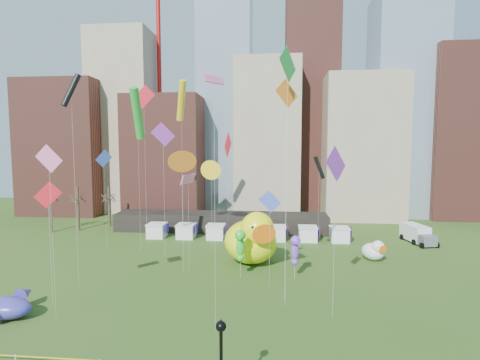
# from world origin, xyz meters

# --- Properties ---
(skyline) EXTENTS (101.00, 23.00, 68.00)m
(skyline) POSITION_xyz_m (2.25, 61.06, 21.44)
(skyline) COLOR brown
(skyline) RESTS_ON ground
(crane_left) EXTENTS (23.00, 1.00, 76.00)m
(crane_left) POSITION_xyz_m (-21.11, 64.00, 46.90)
(crane_left) COLOR red
(crane_left) RESTS_ON ground
(crane_right) EXTENTS (23.00, 1.00, 76.00)m
(crane_right) POSITION_xyz_m (30.89, 64.00, 46.90)
(crane_right) COLOR red
(crane_right) RESTS_ON ground
(pavilion) EXTENTS (38.00, 6.00, 3.20)m
(pavilion) POSITION_xyz_m (-4.00, 42.00, 1.60)
(pavilion) COLOR black
(pavilion) RESTS_ON ground
(vendor_tents) EXTENTS (33.24, 2.80, 2.40)m
(vendor_tents) POSITION_xyz_m (1.02, 36.00, 1.11)
(vendor_tents) COLOR white
(vendor_tents) RESTS_ON ground
(bare_trees) EXTENTS (8.44, 6.44, 8.50)m
(bare_trees) POSITION_xyz_m (-30.17, 40.54, 4.01)
(bare_trees) COLOR #382B21
(bare_trees) RESTS_ON ground
(big_duck) EXTENTS (9.31, 10.19, 7.10)m
(big_duck) POSITION_xyz_m (2.70, 23.71, 3.26)
(big_duck) COLOR #F7FF0D
(big_duck) RESTS_ON ground
(small_duck) EXTENTS (3.77, 4.12, 2.87)m
(small_duck) POSITION_xyz_m (18.87, 26.63, 1.32)
(small_duck) COLOR white
(small_duck) RESTS_ON ground
(seahorse_green) EXTENTS (1.24, 1.58, 5.63)m
(seahorse_green) POSITION_xyz_m (1.70, 18.49, 4.10)
(seahorse_green) COLOR silver
(seahorse_green) RESTS_ON ground
(seahorse_purple) EXTENTS (1.47, 1.67, 5.03)m
(seahorse_purple) POSITION_xyz_m (7.94, 18.70, 3.60)
(seahorse_purple) COLOR silver
(seahorse_purple) RESTS_ON ground
(whale_inflatable) EXTENTS (5.06, 6.40, 2.19)m
(whale_inflatable) POSITION_xyz_m (-18.00, 6.74, 1.00)
(whale_inflatable) COLOR #523490
(whale_inflatable) RESTS_ON ground
(lamppost) EXTENTS (0.59, 0.59, 5.66)m
(lamppost) POSITION_xyz_m (2.66, -3.20, 3.46)
(lamppost) COLOR black
(lamppost) RESTS_ON footpath
(box_truck) EXTENTS (3.74, 6.90, 2.78)m
(box_truck) POSITION_xyz_m (28.11, 36.55, 1.43)
(box_truck) COLOR silver
(box_truck) RESTS_ON ground
(kite_0) EXTENTS (2.45, 0.60, 11.92)m
(kite_0) POSITION_xyz_m (-15.07, 8.99, 10.52)
(kite_0) COLOR silver
(kite_0) RESTS_ON ground
(kite_1) EXTENTS (1.47, 1.72, 20.52)m
(kite_1) POSITION_xyz_m (0.79, 6.23, 19.86)
(kite_1) COLOR silver
(kite_1) RESTS_ON ground
(kite_2) EXTENTS (1.94, 1.93, 22.76)m
(kite_2) POSITION_xyz_m (-15.67, 14.53, 20.92)
(kite_2) COLOR silver
(kite_2) RESTS_ON ground
(kite_3) EXTENTS (1.67, 4.35, 23.40)m
(kite_3) POSITION_xyz_m (-13.80, 28.04, 19.79)
(kite_3) COLOR silver
(kite_3) RESTS_ON ground
(kite_4) EXTENTS (2.55, 3.68, 25.25)m
(kite_4) POSITION_xyz_m (-8.72, 32.99, 22.18)
(kite_4) COLOR silver
(kite_4) RESTS_ON ground
(kite_5) EXTENTS (1.56, 2.14, 14.73)m
(kite_5) POSITION_xyz_m (-19.48, 29.12, 13.20)
(kite_5) COLOR silver
(kite_5) RESTS_ON ground
(kite_6) EXTENTS (2.07, 1.96, 14.65)m
(kite_6) POSITION_xyz_m (-5.31, 19.59, 13.38)
(kite_6) COLOR silver
(kite_6) RESTS_ON ground
(kite_7) EXTENTS (2.06, 2.35, 15.14)m
(kite_7) POSITION_xyz_m (10.75, 9.56, 13.42)
(kite_7) COLOR silver
(kite_7) RESTS_ON ground
(kite_8) EXTENTS (1.48, 3.50, 17.30)m
(kite_8) POSITION_xyz_m (-1.26, 30.59, 15.27)
(kite_8) COLOR silver
(kite_8) RESTS_ON ground
(kite_9) EXTENTS (2.47, 0.05, 15.27)m
(kite_9) POSITION_xyz_m (-13.69, 7.27, 13.76)
(kite_9) COLOR silver
(kite_9) RESTS_ON ground
(kite_10) EXTENTS (2.07, 1.49, 13.88)m
(kite_10) POSITION_xyz_m (12.09, 31.77, 12.13)
(kite_10) COLOR silver
(kite_10) RESTS_ON ground
(kite_11) EXTENTS (1.59, 2.76, 23.98)m
(kite_11) POSITION_xyz_m (6.62, 11.30, 21.98)
(kite_11) COLOR silver
(kite_11) RESTS_ON ground
(kite_12) EXTENTS (2.56, 2.03, 13.16)m
(kite_12) POSITION_xyz_m (-3.79, 31.12, 11.69)
(kite_12) COLOR silver
(kite_12) RESTS_ON ground
(kite_13) EXTENTS (2.41, 0.08, 10.53)m
(kite_13) POSITION_xyz_m (5.08, 16.01, 9.20)
(kite_13) COLOR silver
(kite_13) RESTS_ON ground
(kite_14) EXTENTS (2.17, 1.58, 21.36)m
(kite_14) POSITION_xyz_m (6.60, 12.66, 19.56)
(kite_14) COLOR silver
(kite_14) RESTS_ON ground
(kite_15) EXTENTS (2.97, 1.38, 18.41)m
(kite_15) POSITION_xyz_m (-9.38, 25.60, 16.56)
(kite_15) COLOR silver
(kite_15) RESTS_ON ground
(kite_16) EXTENTS (3.65, 0.18, 24.56)m
(kite_16) POSITION_xyz_m (-14.39, 32.31, 22.41)
(kite_16) COLOR silver
(kite_16) RESTS_ON ground
(kite_17) EXTENTS (1.10, 3.95, 11.71)m
(kite_17) POSITION_xyz_m (-5.07, 21.66, 11.09)
(kite_17) COLOR silver
(kite_17) RESTS_ON ground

